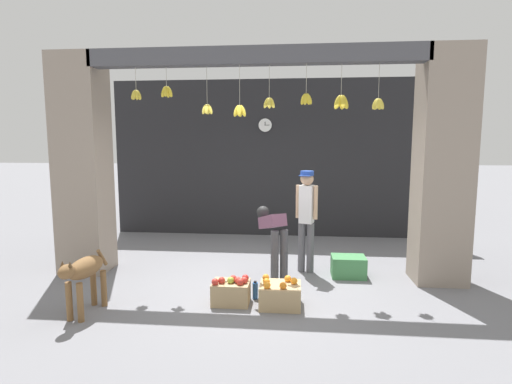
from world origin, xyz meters
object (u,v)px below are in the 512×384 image
object	(u,v)px
fruit_crate_oranges	(280,294)
fruit_crate_apples	(231,291)
water_bottle	(255,290)
wall_clock	(265,125)
dog	(84,273)
shopkeeper	(306,214)
worker_stooping	(273,235)
produce_box_green	(348,266)

from	to	relation	value
fruit_crate_oranges	fruit_crate_apples	size ratio (longest dim) A/B	1.09
fruit_crate_apples	water_bottle	bearing A→B (deg)	32.64
wall_clock	fruit_crate_oranges	bearing A→B (deg)	-82.97
dog	fruit_crate_apples	world-z (taller)	dog
water_bottle	wall_clock	distance (m)	4.15
shopkeeper	worker_stooping	size ratio (longest dim) A/B	1.52
water_bottle	wall_clock	world-z (taller)	wall_clock
produce_box_green	water_bottle	bearing A→B (deg)	-143.23
worker_stooping	shopkeeper	bearing A→B (deg)	18.64
dog	shopkeeper	world-z (taller)	shopkeeper
produce_box_green	fruit_crate_oranges	bearing A→B (deg)	-129.69
dog	produce_box_green	world-z (taller)	dog
dog	produce_box_green	xyz separation A→B (m)	(3.23, 1.62, -0.35)
worker_stooping	fruit_crate_oranges	bearing A→B (deg)	-107.08
water_bottle	shopkeeper	bearing A→B (deg)	59.41
dog	water_bottle	world-z (taller)	dog
dog	wall_clock	xyz separation A→B (m)	(1.79, 4.15, 1.84)
shopkeeper	fruit_crate_oranges	world-z (taller)	shopkeeper
produce_box_green	wall_clock	distance (m)	3.64
shopkeeper	water_bottle	size ratio (longest dim) A/B	6.71
worker_stooping	wall_clock	world-z (taller)	wall_clock
shopkeeper	fruit_crate_oranges	xyz separation A→B (m)	(-0.35, -1.35, -0.76)
shopkeeper	produce_box_green	bearing A→B (deg)	-176.24
fruit_crate_apples	worker_stooping	bearing A→B (deg)	60.92
shopkeeper	wall_clock	bearing A→B (deg)	-52.36
fruit_crate_oranges	water_bottle	xyz separation A→B (m)	(-0.32, 0.20, -0.04)
worker_stooping	fruit_crate_apples	distance (m)	1.12
dog	wall_clock	size ratio (longest dim) A/B	2.93
water_bottle	wall_clock	xyz separation A→B (m)	(-0.13, 3.50, 2.23)
fruit_crate_apples	wall_clock	size ratio (longest dim) A/B	1.57
dog	produce_box_green	bearing A→B (deg)	123.73
dog	fruit_crate_apples	distance (m)	1.74
fruit_crate_apples	produce_box_green	size ratio (longest dim) A/B	0.92
produce_box_green	water_bottle	world-z (taller)	produce_box_green
fruit_crate_apples	water_bottle	xyz separation A→B (m)	(0.28, 0.18, -0.05)
fruit_crate_oranges	produce_box_green	world-z (taller)	fruit_crate_oranges
fruit_crate_apples	shopkeeper	bearing A→B (deg)	54.11
fruit_crate_apples	water_bottle	size ratio (longest dim) A/B	1.96
produce_box_green	water_bottle	size ratio (longest dim) A/B	2.12
dog	shopkeeper	size ratio (longest dim) A/B	0.55
dog	fruit_crate_oranges	bearing A→B (deg)	108.20
fruit_crate_oranges	water_bottle	distance (m)	0.39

